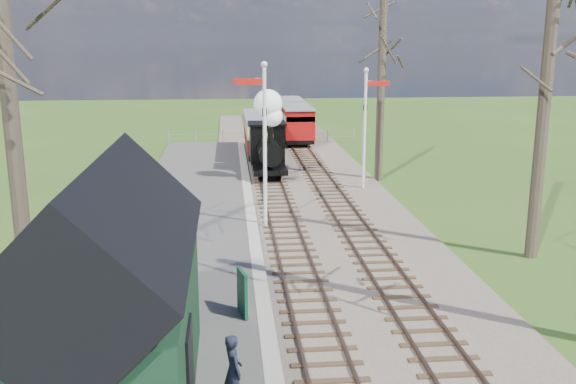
# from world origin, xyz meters

# --- Properties ---
(distant_hills) EXTENTS (114.40, 48.00, 22.02)m
(distant_hills) POSITION_xyz_m (1.40, 64.38, -16.21)
(distant_hills) COLOR #385B23
(distant_hills) RESTS_ON ground
(ballast_bed) EXTENTS (8.00, 60.00, 0.10)m
(ballast_bed) POSITION_xyz_m (1.30, 22.00, 0.05)
(ballast_bed) COLOR brown
(ballast_bed) RESTS_ON ground
(track_near) EXTENTS (1.60, 60.00, 0.15)m
(track_near) POSITION_xyz_m (0.00, 22.00, 0.10)
(track_near) COLOR brown
(track_near) RESTS_ON ground
(track_far) EXTENTS (1.60, 60.00, 0.15)m
(track_far) POSITION_xyz_m (2.60, 22.00, 0.10)
(track_far) COLOR brown
(track_far) RESTS_ON ground
(platform) EXTENTS (5.00, 44.00, 0.20)m
(platform) POSITION_xyz_m (-3.50, 14.00, 0.10)
(platform) COLOR #474442
(platform) RESTS_ON ground
(coping_strip) EXTENTS (0.40, 44.00, 0.21)m
(coping_strip) POSITION_xyz_m (-1.20, 14.00, 0.10)
(coping_strip) COLOR #B2AD9E
(coping_strip) RESTS_ON ground
(station_shed) EXTENTS (3.25, 6.30, 4.78)m
(station_shed) POSITION_xyz_m (-4.30, 4.00, 2.27)
(station_shed) COLOR black
(station_shed) RESTS_ON platform
(semaphore_near) EXTENTS (1.22, 0.24, 6.22)m
(semaphore_near) POSITION_xyz_m (-0.77, 16.00, 3.62)
(semaphore_near) COLOR silver
(semaphore_near) RESTS_ON ground
(semaphore_far) EXTENTS (1.22, 0.24, 5.72)m
(semaphore_far) POSITION_xyz_m (4.37, 22.00, 3.35)
(semaphore_far) COLOR silver
(semaphore_far) RESTS_ON ground
(bare_trees) EXTENTS (15.51, 22.39, 12.00)m
(bare_trees) POSITION_xyz_m (1.33, 10.10, 5.21)
(bare_trees) COLOR #382D23
(bare_trees) RESTS_ON ground
(fence_line) EXTENTS (12.60, 0.08, 1.00)m
(fence_line) POSITION_xyz_m (0.30, 36.00, 0.55)
(fence_line) COLOR slate
(fence_line) RESTS_ON ground
(locomotive) EXTENTS (1.78, 4.16, 4.45)m
(locomotive) POSITION_xyz_m (-0.01, 24.99, 2.06)
(locomotive) COLOR black
(locomotive) RESTS_ON ground
(coach) EXTENTS (2.08, 7.12, 2.19)m
(coach) POSITION_xyz_m (0.00, 31.05, 1.51)
(coach) COLOR black
(coach) RESTS_ON ground
(red_carriage_a) EXTENTS (1.98, 4.90, 2.08)m
(red_carriage_a) POSITION_xyz_m (2.60, 35.65, 1.44)
(red_carriage_a) COLOR black
(red_carriage_a) RESTS_ON ground
(red_carriage_b) EXTENTS (1.98, 4.90, 2.08)m
(red_carriage_b) POSITION_xyz_m (2.60, 41.15, 1.44)
(red_carriage_b) COLOR black
(red_carriage_b) RESTS_ON ground
(sign_board) EXTENTS (0.27, 0.79, 1.17)m
(sign_board) POSITION_xyz_m (-1.75, 7.88, 0.78)
(sign_board) COLOR #0F472D
(sign_board) RESTS_ON platform
(bench) EXTENTS (0.68, 1.29, 0.71)m
(bench) POSITION_xyz_m (-3.28, 5.52, 0.53)
(bench) COLOR #402516
(bench) RESTS_ON platform
(person) EXTENTS (0.48, 0.60, 1.44)m
(person) POSITION_xyz_m (-2.03, 3.79, 0.92)
(person) COLOR #1A1E2F
(person) RESTS_ON platform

